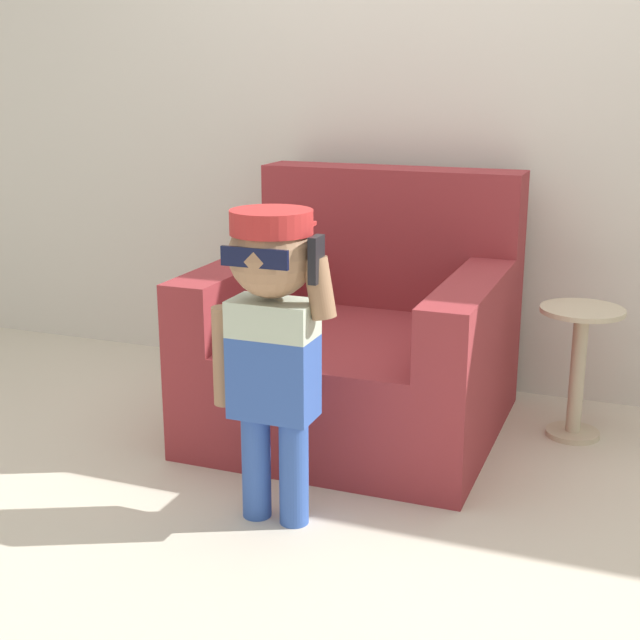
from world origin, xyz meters
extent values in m
plane|color=beige|center=(0.00, 0.00, 0.00)|extent=(10.00, 10.00, 0.00)
cube|color=silver|center=(0.00, 0.84, 1.30)|extent=(10.00, 0.05, 2.60)
cube|color=maroon|center=(-0.17, 0.18, 0.20)|extent=(1.05, 1.05, 0.39)
cube|color=maroon|center=(-0.17, 0.60, 0.67)|extent=(1.05, 0.21, 0.56)
cube|color=maroon|center=(-0.61, 0.08, 0.51)|extent=(0.17, 0.84, 0.24)
cube|color=maroon|center=(0.27, 0.08, 0.51)|extent=(0.17, 0.84, 0.24)
cylinder|color=#3356AD|center=(-0.22, -0.59, 0.17)|extent=(0.09, 0.09, 0.34)
cylinder|color=#3356AD|center=(-0.10, -0.59, 0.17)|extent=(0.09, 0.09, 0.34)
cube|color=#3356AD|center=(-0.16, -0.59, 0.46)|extent=(0.25, 0.14, 0.25)
cube|color=#B7C6B2|center=(-0.16, -0.59, 0.64)|extent=(0.25, 0.14, 0.11)
sphere|color=#997051|center=(-0.16, -0.59, 0.82)|extent=(0.25, 0.25, 0.25)
cylinder|color=#B22828|center=(-0.16, -0.59, 0.91)|extent=(0.23, 0.23, 0.07)
cube|color=#B22828|center=(-0.16, -0.48, 0.89)|extent=(0.14, 0.11, 0.01)
cube|color=#0F1433|center=(-0.16, -0.70, 0.83)|extent=(0.20, 0.01, 0.05)
cylinder|color=#997051|center=(-0.32, -0.59, 0.50)|extent=(0.07, 0.07, 0.30)
cylinder|color=#997051|center=(-0.02, -0.59, 0.74)|extent=(0.10, 0.07, 0.18)
cube|color=black|center=(-0.02, -0.60, 0.82)|extent=(0.02, 0.07, 0.13)
cylinder|color=beige|center=(0.62, 0.41, 0.01)|extent=(0.20, 0.20, 0.02)
cylinder|color=beige|center=(0.62, 0.41, 0.24)|extent=(0.05, 0.05, 0.48)
cylinder|color=beige|center=(0.62, 0.41, 0.49)|extent=(0.30, 0.30, 0.02)
camera|label=1|loc=(0.85, -2.83, 1.32)|focal=50.00mm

